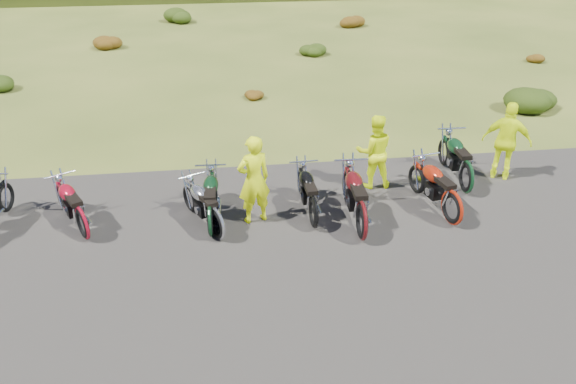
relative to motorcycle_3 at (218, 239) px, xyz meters
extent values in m
plane|color=#3D4B19|center=(1.69, -0.77, 0.00)|extent=(300.00, 300.00, 0.00)
cube|color=black|center=(1.69, -2.77, 0.00)|extent=(20.00, 12.00, 0.04)
ellipsoid|color=#662D0C|center=(-4.51, 15.83, 0.38)|extent=(1.30, 1.30, 0.77)
ellipsoid|color=#22360D|center=(-1.61, 21.13, 0.46)|extent=(1.56, 1.56, 0.92)
ellipsoid|color=#662D0C|center=(1.29, 8.43, 0.23)|extent=(0.77, 0.77, 0.45)
ellipsoid|color=#22360D|center=(4.19, 13.73, 0.31)|extent=(1.03, 1.03, 0.61)
ellipsoid|color=#662D0C|center=(7.09, 19.03, 0.38)|extent=(1.30, 1.30, 0.77)
ellipsoid|color=#22360D|center=(9.99, 6.33, 0.46)|extent=(1.56, 1.56, 0.92)
ellipsoid|color=#662D0C|center=(12.89, 11.63, 0.23)|extent=(0.77, 0.77, 0.45)
imported|color=#D9EE0C|center=(0.79, 0.59, 0.95)|extent=(0.80, 0.65, 1.90)
imported|color=#D9EE0C|center=(3.62, 1.81, 0.87)|extent=(0.88, 0.70, 1.74)
imported|color=#D9EE0C|center=(6.80, 1.82, 0.94)|extent=(1.19, 0.95, 1.89)
camera|label=1|loc=(0.19, -9.51, 6.14)|focal=35.00mm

